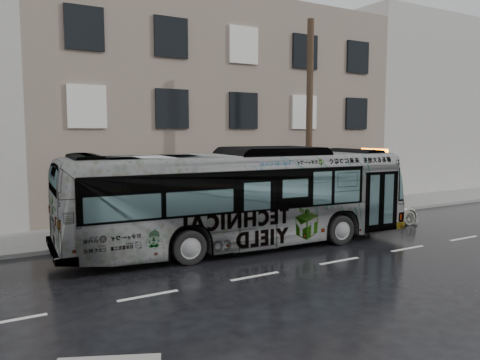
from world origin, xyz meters
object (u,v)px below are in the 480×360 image
at_px(sign_post, 327,191).
at_px(white_sedan, 371,210).
at_px(utility_pole_front, 309,121).
at_px(bus, 241,198).

height_order(sign_post, white_sedan, sign_post).
distance_m(utility_pole_front, sign_post, 3.48).
relative_size(bus, white_sedan, 2.78).
xyz_separation_m(sign_post, bus, (-6.18, -2.58, 0.45)).
bearing_deg(bus, sign_post, -63.67).
relative_size(sign_post, white_sedan, 0.52).
bearing_deg(sign_post, bus, -157.38).
distance_m(sign_post, bus, 6.71).
relative_size(utility_pole_front, sign_post, 3.75).
distance_m(bus, white_sedan, 7.12).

